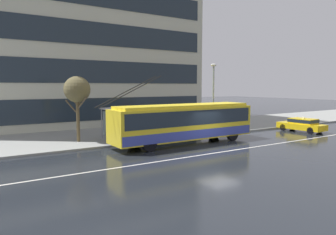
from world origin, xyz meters
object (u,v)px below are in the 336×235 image
taxi_cross_traffic (302,124)px  street_lamp (213,92)px  bus_shelter (126,115)px  pedestrian_walking_past (210,115)px  pedestrian_waiting_by_pole (141,118)px  trolleybus (185,122)px  pedestrian_approaching_curb (156,117)px  pedestrian_at_shelter (137,120)px  street_tree_bare (77,90)px

taxi_cross_traffic → street_lamp: 9.45m
bus_shelter → pedestrian_walking_past: size_ratio=2.02×
bus_shelter → pedestrian_walking_past: bearing=-14.3°
bus_shelter → pedestrian_waiting_by_pole: bus_shelter is taller
trolleybus → pedestrian_approaching_curb: trolleybus is taller
pedestrian_at_shelter → pedestrian_waiting_by_pole: (0.91, 1.18, 0.01)m
pedestrian_at_shelter → pedestrian_walking_past: pedestrian_walking_past is taller
bus_shelter → pedestrian_at_shelter: bearing=-84.2°
trolleybus → street_lamp: street_lamp is taller
taxi_cross_traffic → pedestrian_approaching_curb: size_ratio=2.22×
trolleybus → street_tree_bare: (-6.79, 4.29, 2.38)m
pedestrian_approaching_curb → pedestrian_walking_past: size_ratio=0.97×
pedestrian_walking_past → street_tree_bare: bearing=168.6°
taxi_cross_traffic → street_lamp: street_lamp is taller
pedestrian_walking_past → street_tree_bare: 11.45m
bus_shelter → street_lamp: (7.60, -1.74, 1.78)m
pedestrian_at_shelter → street_tree_bare: 4.98m
taxi_cross_traffic → street_lamp: (-8.35, 3.15, 3.10)m
taxi_cross_traffic → pedestrian_at_shelter: size_ratio=2.20×
trolleybus → pedestrian_walking_past: (4.22, 2.08, 0.14)m
taxi_cross_traffic → pedestrian_at_shelter: bearing=168.3°
pedestrian_at_shelter → street_lamp: (7.43, -0.13, 2.06)m
street_tree_bare → pedestrian_waiting_by_pole: bearing=-9.4°
street_tree_bare → taxi_cross_traffic: bearing=-15.0°
taxi_cross_traffic → pedestrian_approaching_curb: bearing=161.1°
street_tree_bare → bus_shelter: bearing=-5.7°
pedestrian_approaching_curb → pedestrian_waiting_by_pole: pedestrian_approaching_curb is taller
pedestrian_walking_past → street_lamp: (0.39, 0.09, 2.05)m
pedestrian_walking_past → pedestrian_approaching_curb: bearing=161.8°
pedestrian_waiting_by_pole → street_lamp: 6.96m
pedestrian_waiting_by_pole → street_tree_bare: bearing=170.6°
taxi_cross_traffic → bus_shelter: 16.73m
trolleybus → bus_shelter: bearing=127.4°
pedestrian_approaching_curb → street_lamp: size_ratio=0.32×
pedestrian_at_shelter → street_lamp: bearing=-1.0°
trolleybus → pedestrian_waiting_by_pole: trolleybus is taller
bus_shelter → pedestrian_approaching_curb: size_ratio=2.08×
pedestrian_at_shelter → pedestrian_approaching_curb: 2.72m
trolleybus → street_tree_bare: street_tree_bare is taller
pedestrian_at_shelter → pedestrian_walking_past: 7.05m
trolleybus → pedestrian_waiting_by_pole: (-1.92, 3.48, 0.13)m
pedestrian_walking_past → street_lamp: bearing=13.7°
trolleybus → pedestrian_at_shelter: 3.65m
taxi_cross_traffic → pedestrian_walking_past: pedestrian_walking_past is taller
pedestrian_at_shelter → street_tree_bare: size_ratio=0.40×
bus_shelter → taxi_cross_traffic: bearing=-17.1°
taxi_cross_traffic → pedestrian_approaching_curb: pedestrian_approaching_curb is taller
bus_shelter → pedestrian_waiting_by_pole: size_ratio=2.09×
bus_shelter → pedestrian_at_shelter: 1.64m
pedestrian_approaching_curb → street_tree_bare: bearing=173.9°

